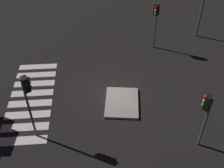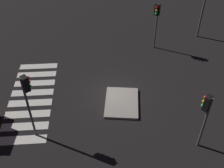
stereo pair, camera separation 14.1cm
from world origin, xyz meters
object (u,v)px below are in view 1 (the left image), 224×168
object	(u,v)px
traffic_island	(122,102)
traffic_light_west	(156,16)
traffic_light_east	(28,94)
traffic_light_north	(206,109)

from	to	relation	value
traffic_island	traffic_light_west	size ratio (longest dim) A/B	0.80
traffic_light_east	traffic_light_north	size ratio (longest dim) A/B	1.18
traffic_island	traffic_light_west	world-z (taller)	traffic_light_west
traffic_light_east	traffic_light_west	bearing A→B (deg)	11.10
traffic_light_east	traffic_light_west	xyz separation A→B (m)	(-9.86, 9.51, -0.30)
traffic_light_west	traffic_light_north	bearing A→B (deg)	37.79
traffic_island	traffic_light_east	size ratio (longest dim) A/B	0.73
traffic_island	traffic_light_west	bearing A→B (deg)	153.10
traffic_island	traffic_light_east	distance (m)	7.21
traffic_island	traffic_light_north	size ratio (longest dim) A/B	0.87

